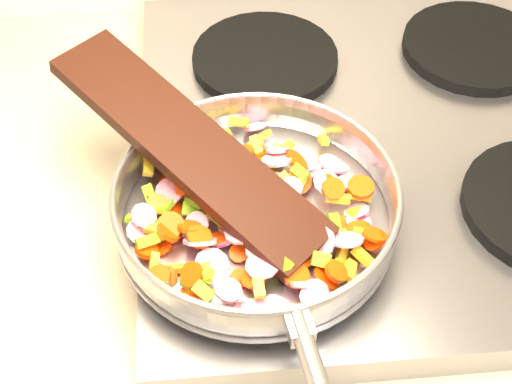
{
  "coord_description": "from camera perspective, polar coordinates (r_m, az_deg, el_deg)",
  "views": [
    {
      "loc": [
        -0.92,
        1.06,
        1.53
      ],
      "look_at": [
        -0.88,
        1.53,
        1.0
      ],
      "focal_mm": 50.0,
      "sensor_mm": 36.0,
      "label": 1
    }
  ],
  "objects": [
    {
      "name": "cooktop",
      "position": [
        0.88,
        10.72,
        3.95
      ],
      "size": [
        0.6,
        0.6,
        0.04
      ],
      "primitive_type": "cube",
      "color": "#939399",
      "rests_on": "counter_top"
    },
    {
      "name": "grate_fl",
      "position": [
        0.75,
        2.87,
        -2.64
      ],
      "size": [
        0.19,
        0.19,
        0.02
      ],
      "primitive_type": "cylinder",
      "color": "black",
      "rests_on": "cooktop"
    },
    {
      "name": "grate_bl",
      "position": [
        0.95,
        0.73,
        10.62
      ],
      "size": [
        0.19,
        0.19,
        0.02
      ],
      "primitive_type": "cylinder",
      "color": "black",
      "rests_on": "cooktop"
    },
    {
      "name": "grate_br",
      "position": [
        1.01,
        17.08,
        11.05
      ],
      "size": [
        0.19,
        0.19,
        0.02
      ],
      "primitive_type": "cylinder",
      "color": "black",
      "rests_on": "cooktop"
    },
    {
      "name": "saute_pan",
      "position": [
        0.71,
        0.05,
        -1.06
      ],
      "size": [
        0.32,
        0.49,
        0.05
      ],
      "rotation": [
        0.0,
        0.0,
        0.15
      ],
      "color": "#9E9EA5",
      "rests_on": "grate_fl"
    },
    {
      "name": "vegetable_heap",
      "position": [
        0.71,
        -0.21,
        -2.15
      ],
      "size": [
        0.26,
        0.29,
        0.05
      ],
      "color": "#BF124D",
      "rests_on": "saute_pan"
    },
    {
      "name": "wooden_spatula",
      "position": [
        0.73,
        -5.46,
        3.7
      ],
      "size": [
        0.29,
        0.3,
        0.09
      ],
      "primitive_type": "cube",
      "rotation": [
        0.0,
        -0.21,
        2.31
      ],
      "color": "black",
      "rests_on": "saute_pan"
    }
  ]
}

